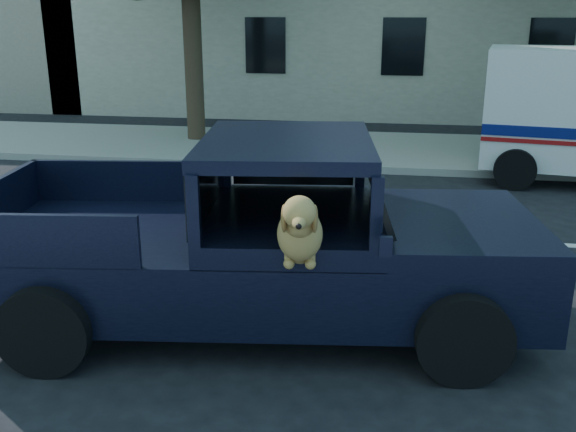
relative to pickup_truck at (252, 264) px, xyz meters
name	(u,v)px	position (x,y,z in m)	size (l,w,h in m)	color
ground	(301,345)	(0.58, -0.41, -0.67)	(120.00, 120.00, 0.00)	black
far_sidewalk	(357,150)	(0.58, 8.79, -0.60)	(60.00, 4.00, 0.15)	gray
lane_stripes	(471,240)	(2.58, 2.99, -0.67)	(21.60, 0.14, 0.01)	silver
pickup_truck	(252,264)	(0.00, 0.00, 0.00)	(5.77, 3.06, 1.99)	black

